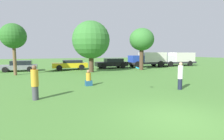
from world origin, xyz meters
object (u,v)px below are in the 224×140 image
tree_1 (91,40)px  parked_car_yellow (70,64)px  bystander_sitting (89,79)px  parked_car_black (112,63)px  frisbee (138,68)px  tree_2 (142,40)px  person_catcher (180,76)px  person_thrower (35,83)px  parked_car_grey (20,66)px  delivery_truck_blue (148,59)px  tree_0 (13,36)px  delivery_truck_white (178,58)px

tree_1 → parked_car_yellow: size_ratio=1.31×
bystander_sitting → parked_car_black: 13.25m
frisbee → tree_2: (6.72, 11.18, 2.37)m
bystander_sitting → tree_2: size_ratio=0.21×
person_catcher → parked_car_yellow: size_ratio=0.38×
frisbee → parked_car_black: frisbee is taller
parked_car_yellow → parked_car_black: size_ratio=0.98×
person_thrower → tree_2: size_ratio=0.32×
person_thrower → frisbee: size_ratio=6.52×
person_catcher → bystander_sitting: size_ratio=1.52×
person_thrower → tree_1: bearing=66.8°
tree_1 → parked_car_grey: (-7.77, 3.90, -2.97)m
tree_1 → parked_car_black: size_ratio=1.28×
tree_2 → person_catcher: bearing=-108.7°
tree_1 → delivery_truck_blue: bearing=20.5°
person_catcher → tree_2: size_ratio=0.32×
person_catcher → bystander_sitting: person_catcher is taller
delivery_truck_blue → parked_car_yellow: bearing=2.2°
person_thrower → frisbee: 5.37m
tree_2 → delivery_truck_blue: tree_2 is taller
bystander_sitting → tree_2: tree_2 is taller
tree_1 → delivery_truck_blue: tree_1 is taller
parked_car_yellow → tree_0: bearing=31.9°
person_catcher → frisbee: bearing=0.8°
bystander_sitting → tree_1: 8.85m
frisbee → tree_1: (0.12, 11.01, 2.20)m
tree_0 → parked_car_yellow: 7.45m
delivery_truck_white → person_catcher: bearing=50.8°
person_catcher → parked_car_grey: person_catcher is taller
bystander_sitting → delivery_truck_blue: delivery_truck_blue is taller
person_catcher → parked_car_grey: bearing=-51.1°
person_catcher → delivery_truck_blue: delivery_truck_blue is taller
person_thrower → bystander_sitting: bearing=43.2°
tree_2 → parked_car_grey: 15.17m
tree_0 → delivery_truck_white: bearing=9.3°
person_catcher → parked_car_yellow: bearing=-68.5°
parked_car_grey → person_catcher: bearing=126.2°
frisbee → parked_car_yellow: frisbee is taller
bystander_sitting → tree_1: bearing=74.5°
parked_car_grey → tree_0: bearing=92.0°
frisbee → parked_car_black: (4.08, 14.78, -0.69)m
tree_0 → delivery_truck_blue: bearing=11.8°
tree_0 → parked_car_grey: tree_0 is taller
frisbee → delivery_truck_white: delivery_truck_white is taller
parked_car_yellow → delivery_truck_blue: (11.71, 0.20, 0.55)m
tree_0 → delivery_truck_white: (23.25, 3.82, -2.59)m
delivery_truck_blue → delivery_truck_white: bearing=-177.0°
person_catcher → tree_0: tree_0 is taller
person_thrower → tree_2: bearing=45.8°
tree_0 → parked_car_black: 12.63m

